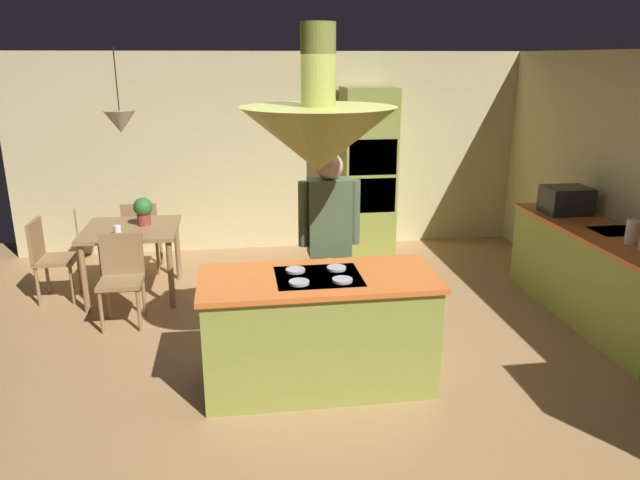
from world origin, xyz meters
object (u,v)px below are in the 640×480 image
chair_at_corner (48,254)px  canister_sugar (633,232)px  kitchen_island (318,330)px  cup_on_table (118,230)px  chair_facing_island (122,273)px  microwave_on_counter (566,200)px  potted_plant_on_table (143,210)px  dining_table (132,237)px  oven_tower (367,172)px  person_at_island (329,238)px  chair_by_back_wall (142,232)px

chair_at_corner → canister_sugar: size_ratio=3.97×
kitchen_island → cup_on_table: 2.61m
chair_facing_island → microwave_on_counter: bearing=1.1°
potted_plant_on_table → microwave_on_counter: (4.41, -0.68, 0.11)m
dining_table → chair_facing_island: chair_facing_island is taller
microwave_on_counter → dining_table: bearing=172.4°
kitchen_island → canister_sugar: canister_sugar is taller
potted_plant_on_table → microwave_on_counter: microwave_on_counter is taller
potted_plant_on_table → microwave_on_counter: size_ratio=0.65×
potted_plant_on_table → cup_on_table: 0.40m
oven_tower → canister_sugar: (1.74, -2.84, -0.05)m
dining_table → person_at_island: (1.89, -1.43, 0.34)m
kitchen_island → potted_plant_on_table: 2.72m
kitchen_island → chair_facing_island: 2.21m
chair_at_corner → potted_plant_on_table: size_ratio=2.90×
person_at_island → cup_on_table: size_ratio=19.18×
chair_facing_island → potted_plant_on_table: (0.13, 0.77, 0.42)m
dining_table → chair_at_corner: bearing=-180.0°
kitchen_island → chair_by_back_wall: size_ratio=2.06×
oven_tower → canister_sugar: oven_tower is taller
chair_facing_island → person_at_island: bearing=-21.2°
chair_facing_island → canister_sugar: 4.68m
dining_table → chair_at_corner: (-0.86, -0.00, -0.15)m
person_at_island → chair_by_back_wall: person_at_island is taller
oven_tower → canister_sugar: size_ratio=9.69×
chair_at_corner → cup_on_table: size_ratio=9.67×
person_at_island → cup_on_table: (-1.98, 1.19, -0.19)m
canister_sugar → chair_by_back_wall: bearing=152.2°
cup_on_table → chair_facing_island: bearing=-79.2°
dining_table → potted_plant_on_table: 0.31m
chair_by_back_wall → chair_at_corner: same height
potted_plant_on_table → kitchen_island: bearing=-54.2°
kitchen_island → microwave_on_counter: microwave_on_counter is taller
kitchen_island → oven_tower: size_ratio=0.84×
chair_by_back_wall → chair_at_corner: bearing=38.9°
kitchen_island → dining_table: bearing=129.0°
potted_plant_on_table → chair_facing_island: bearing=-99.8°
dining_table → kitchen_island: bearing=-51.0°
chair_facing_island → canister_sugar: size_ratio=3.97×
dining_table → chair_facing_island: 0.71m
chair_by_back_wall → potted_plant_on_table: size_ratio=2.90×
chair_facing_island → kitchen_island: bearing=-39.6°
chair_facing_island → chair_at_corner: bearing=141.1°
kitchen_island → chair_facing_island: size_ratio=2.06×
kitchen_island → potted_plant_on_table: potted_plant_on_table is taller
kitchen_island → chair_at_corner: bearing=140.7°
kitchen_island → potted_plant_on_table: bearing=125.8°
potted_plant_on_table → oven_tower: bearing=21.8°
dining_table → oven_tower: bearing=22.2°
kitchen_island → chair_by_back_wall: kitchen_island is taller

